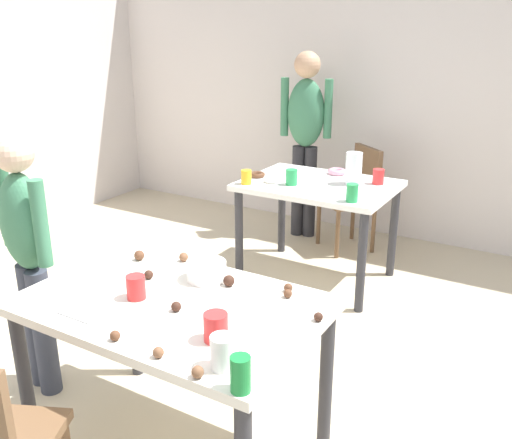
{
  "coord_description": "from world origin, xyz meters",
  "views": [
    {
      "loc": [
        1.27,
        -1.64,
        1.84
      ],
      "look_at": [
        -0.09,
        0.67,
        0.9
      ],
      "focal_mm": 39.44,
      "sensor_mm": 36.0,
      "label": 1
    }
  ],
  "objects": [
    {
      "name": "cup_far_3",
      "position": [
        -0.76,
        1.66,
        0.8
      ],
      "size": [
        0.07,
        0.07,
        0.1
      ],
      "primitive_type": "cylinder",
      "color": "yellow",
      "rests_on": "dining_table_far"
    },
    {
      "name": "donut_far_1",
      "position": [
        -0.63,
        1.79,
        0.77
      ],
      "size": [
        0.1,
        0.1,
        0.03
      ],
      "primitive_type": "torus",
      "color": "white",
      "rests_on": "dining_table_far"
    },
    {
      "name": "cup_near_1",
      "position": [
        -0.23,
        -0.08,
        0.8
      ],
      "size": [
        0.08,
        0.08,
        0.1
      ],
      "primitive_type": "cylinder",
      "color": "red",
      "rests_on": "dining_table_near"
    },
    {
      "name": "cake_ball_1",
      "position": [
        -0.32,
        0.09,
        0.77
      ],
      "size": [
        0.04,
        0.04,
        0.04
      ],
      "primitive_type": "sphere",
      "color": "#3D2319",
      "rests_on": "dining_table_near"
    },
    {
      "name": "cake_ball_8",
      "position": [
        0.13,
        -0.38,
        0.77
      ],
      "size": [
        0.04,
        0.04,
        0.04
      ],
      "primitive_type": "sphere",
      "color": "brown",
      "rests_on": "dining_table_near"
    },
    {
      "name": "cup_far_1",
      "position": [
        0.04,
        1.65,
        0.81
      ],
      "size": [
        0.08,
        0.08,
        0.12
      ],
      "primitive_type": "cylinder",
      "color": "green",
      "rests_on": "dining_table_far"
    },
    {
      "name": "cake_ball_9",
      "position": [
        0.28,
        0.3,
        0.77
      ],
      "size": [
        0.04,
        0.04,
        0.04
      ],
      "primitive_type": "sphere",
      "color": "brown",
      "rests_on": "dining_table_near"
    },
    {
      "name": "cake_ball_7",
      "position": [
        0.32,
        -0.4,
        0.77
      ],
      "size": [
        0.04,
        0.04,
        0.04
      ],
      "primitive_type": "sphere",
      "color": "brown",
      "rests_on": "dining_table_near"
    },
    {
      "name": "donut_far_2",
      "position": [
        -0.31,
        2.24,
        0.77
      ],
      "size": [
        0.14,
        0.14,
        0.04
      ],
      "primitive_type": "torus",
      "color": "pink",
      "rests_on": "dining_table_far"
    },
    {
      "name": "cup_far_2",
      "position": [
        0.05,
        2.14,
        0.8
      ],
      "size": [
        0.08,
        0.08,
        0.11
      ],
      "primitive_type": "cylinder",
      "color": "red",
      "rests_on": "dining_table_far"
    },
    {
      "name": "dining_table_near",
      "position": [
        -0.09,
        -0.02,
        0.65
      ],
      "size": [
        1.24,
        0.81,
        0.75
      ],
      "color": "silver",
      "rests_on": "ground_plane"
    },
    {
      "name": "cake_ball_0",
      "position": [
        -0.08,
        -0.37,
        0.77
      ],
      "size": [
        0.04,
        0.04,
        0.04
      ],
      "primitive_type": "sphere",
      "color": "brown",
      "rests_on": "dining_table_near"
    },
    {
      "name": "cup_near_2",
      "position": [
        0.24,
        -0.18,
        0.8
      ],
      "size": [
        0.09,
        0.09,
        0.11
      ],
      "primitive_type": "cylinder",
      "color": "red",
      "rests_on": "dining_table_near"
    },
    {
      "name": "cup_far_0",
      "position": [
        -0.47,
        1.8,
        0.81
      ],
      "size": [
        0.08,
        0.08,
        0.11
      ],
      "primitive_type": "cylinder",
      "color": "green",
      "rests_on": "dining_table_far"
    },
    {
      "name": "cup_near_0",
      "position": [
        0.36,
        -0.31,
        0.81
      ],
      "size": [
        0.09,
        0.09,
        0.12
      ],
      "primitive_type": "cylinder",
      "color": "white",
      "rests_on": "dining_table_near"
    },
    {
      "name": "fork_near",
      "position": [
        -0.33,
        -0.33,
        0.75
      ],
      "size": [
        0.17,
        0.02,
        0.01
      ],
      "primitive_type": "cube",
      "color": "silver",
      "rests_on": "dining_table_near"
    },
    {
      "name": "wall_back",
      "position": [
        0.0,
        3.2,
        1.3
      ],
      "size": [
        6.4,
        0.1,
        2.6
      ],
      "primitive_type": "cube",
      "color": "silver",
      "rests_on": "ground_plane"
    },
    {
      "name": "person_adult_far",
      "position": [
        -0.82,
        2.73,
        0.98
      ],
      "size": [
        0.45,
        0.26,
        1.62
      ],
      "color": "#28282D",
      "rests_on": "ground_plane"
    },
    {
      "name": "dining_table_far",
      "position": [
        -0.33,
        1.95,
        0.64
      ],
      "size": [
        1.07,
        0.79,
        0.75
      ],
      "color": "white",
      "rests_on": "ground_plane"
    },
    {
      "name": "soda_can",
      "position": [
        0.47,
        -0.39,
        0.81
      ],
      "size": [
        0.07,
        0.07,
        0.12
      ],
      "primitive_type": "cylinder",
      "color": "#198438",
      "rests_on": "dining_table_near"
    },
    {
      "name": "cake_ball_4",
      "position": [
        0.5,
        0.13,
        0.77
      ],
      "size": [
        0.04,
        0.04,
        0.04
      ],
      "primitive_type": "sphere",
      "color": "#3D2319",
      "rests_on": "dining_table_near"
    },
    {
      "name": "cake_ball_6",
      "position": [
        0.03,
        0.21,
        0.78
      ],
      "size": [
        0.05,
        0.05,
        0.05
      ],
      "primitive_type": "sphere",
      "color": "#3D2319",
      "rests_on": "dining_table_near"
    },
    {
      "name": "donut_far_0",
      "position": [
        -0.79,
        1.87,
        0.77
      ],
      "size": [
        0.12,
        0.12,
        0.03
      ],
      "primitive_type": "torus",
      "color": "brown",
      "rests_on": "dining_table_far"
    },
    {
      "name": "cake_ball_5",
      "position": [
        -0.02,
        -0.08,
        0.77
      ],
      "size": [
        0.04,
        0.04,
        0.04
      ],
      "primitive_type": "sphere",
      "color": "#3D2319",
      "rests_on": "dining_table_near"
    },
    {
      "name": "cake_ball_3",
      "position": [
        -0.5,
        0.23,
        0.77
      ],
      "size": [
        0.05,
        0.05,
        0.05
      ],
      "primitive_type": "sphere",
      "color": "brown",
      "rests_on": "dining_table_near"
    },
    {
      "name": "cake_ball_10",
      "position": [
        -0.3,
        0.33,
        0.77
      ],
      "size": [
        0.04,
        0.04,
        0.04
      ],
      "primitive_type": "sphere",
      "color": "brown",
      "rests_on": "dining_table_near"
    },
    {
      "name": "chair_far_table",
      "position": [
        -0.32,
        2.69,
        0.5
      ],
      "size": [
        0.56,
        0.56,
        0.87
      ],
      "color": "brown",
      "rests_on": "ground_plane"
    },
    {
      "name": "mixing_bowl",
      "position": [
        -0.09,
        0.22,
        0.79
      ],
      "size": [
        0.18,
        0.18,
        0.08
      ],
      "primitive_type": "cylinder",
      "color": "white",
      "rests_on": "dining_table_near"
    },
    {
      "name": "cake_ball_2",
      "position": [
        0.31,
        0.25,
        0.77
      ],
      "size": [
        0.04,
        0.04,
        0.04
      ],
      "primitive_type": "sphere",
      "color": "brown",
      "rests_on": "dining_table_near"
    },
    {
      "name": "person_girl_near",
      "position": [
        -0.99,
        -0.02,
        0.81
      ],
      "size": [
        0.45,
        0.27,
        1.37
      ],
      "color": "#383D4C",
      "rests_on": "ground_plane"
    },
    {
      "name": "pitcher_far",
      "position": [
        -0.1,
        2.04,
        0.87
      ],
      "size": [
        0.12,
        0.12,
        0.23
      ],
      "primitive_type": "cylinder",
      "color": "white",
      "rests_on": "dining_table_far"
    }
  ]
}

